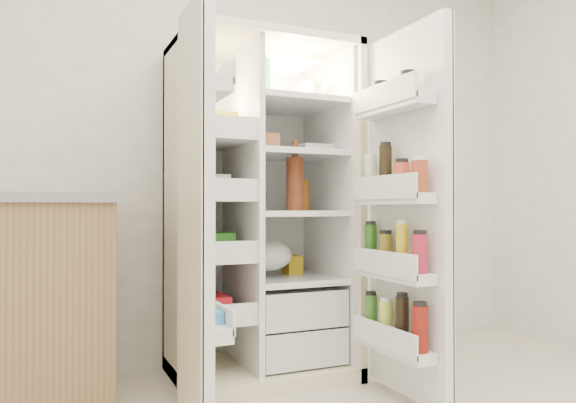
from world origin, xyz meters
name	(u,v)px	position (x,y,z in m)	size (l,w,h in m)	color
wall_back	(243,136)	(0.00, 2.00, 1.35)	(4.00, 0.02, 2.70)	white
refrigerator	(260,237)	(-0.03, 1.65, 0.74)	(0.92, 0.70, 1.80)	beige
freezer_door	(196,212)	(-0.54, 1.05, 0.89)	(0.15, 0.40, 1.72)	white
fridge_door	(405,215)	(0.44, 0.96, 0.87)	(0.17, 0.58, 1.72)	white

